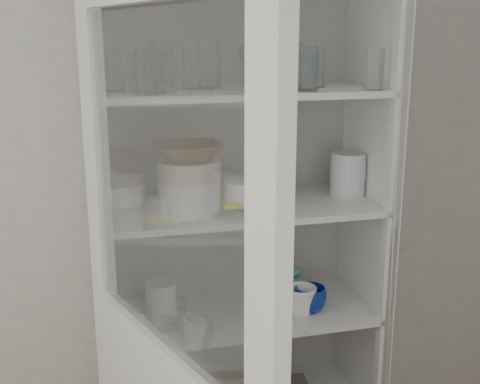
{
  "coord_description": "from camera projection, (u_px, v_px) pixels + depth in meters",
  "views": [
    {
      "loc": [
        -0.31,
        -0.69,
        1.82
      ],
      "look_at": [
        0.2,
        1.27,
        1.3
      ],
      "focal_mm": 45.0,
      "sensor_mm": 36.0,
      "label": 1
    }
  ],
  "objects": [
    {
      "name": "plate_stack_front",
      "position": [
        190.0,
        196.0,
        2.0
      ],
      "size": [
        0.21,
        0.21,
        0.11
      ],
      "primitive_type": "cylinder",
      "color": "white",
      "rests_on": "shelf_plates"
    },
    {
      "name": "tumbler_8",
      "position": [
        192.0,
        68.0,
        1.98
      ],
      "size": [
        0.08,
        0.08,
        0.14
      ],
      "primitive_type": "cylinder",
      "rotation": [
        0.0,
        0.0,
        0.24
      ],
      "color": "silver",
      "rests_on": "shelf_glass"
    },
    {
      "name": "teal_jar",
      "position": [
        288.0,
        284.0,
        2.29
      ],
      "size": [
        0.09,
        0.09,
        0.11
      ],
      "color": "teal",
      "rests_on": "shelf_mugs"
    },
    {
      "name": "white_ramekin",
      "position": [
        243.0,
        189.0,
        2.06
      ],
      "size": [
        0.17,
        0.17,
        0.06
      ],
      "primitive_type": "cylinder",
      "rotation": [
        0.0,
        0.0,
        -0.24
      ],
      "color": "white",
      "rests_on": "yellow_trivet"
    },
    {
      "name": "mug_blue",
      "position": [
        310.0,
        299.0,
        2.18
      ],
      "size": [
        0.12,
        0.12,
        0.09
      ],
      "primitive_type": "imported",
      "rotation": [
        0.0,
        0.0,
        -0.01
      ],
      "color": "navy",
      "rests_on": "shelf_mugs"
    },
    {
      "name": "goblet_2",
      "position": [
        259.0,
        62.0,
        2.09
      ],
      "size": [
        0.07,
        0.07,
        0.16
      ],
      "primitive_type": null,
      "color": "silver",
      "rests_on": "shelf_glass"
    },
    {
      "name": "tumbler_5",
      "position": [
        308.0,
        70.0,
        1.9
      ],
      "size": [
        0.08,
        0.08,
        0.13
      ],
      "primitive_type": "cylinder",
      "rotation": [
        0.0,
        0.0,
        -0.2
      ],
      "color": "silver",
      "rests_on": "shelf_glass"
    },
    {
      "name": "tumbler_6",
      "position": [
        374.0,
        69.0,
        1.95
      ],
      "size": [
        0.09,
        0.09,
        0.13
      ],
      "primitive_type": "cylinder",
      "rotation": [
        0.0,
        0.0,
        -0.43
      ],
      "color": "silver",
      "rests_on": "shelf_glass"
    },
    {
      "name": "goblet_1",
      "position": [
        248.0,
        63.0,
        2.11
      ],
      "size": [
        0.07,
        0.07,
        0.16
      ],
      "primitive_type": null,
      "color": "silver",
      "rests_on": "shelf_glass"
    },
    {
      "name": "yellow_trivet",
      "position": [
        243.0,
        199.0,
        2.07
      ],
      "size": [
        0.18,
        0.18,
        0.01
      ],
      "primitive_type": "cube",
      "rotation": [
        0.0,
        0.0,
        -0.0
      ],
      "color": "yellow",
      "rests_on": "glass_platter"
    },
    {
      "name": "wall_back",
      "position": [
        174.0,
        182.0,
        2.26
      ],
      "size": [
        3.6,
        0.02,
        2.6
      ],
      "primitive_type": "cube",
      "color": "#AFAFAF",
      "rests_on": "ground"
    },
    {
      "name": "mug_teal",
      "position": [
        264.0,
        287.0,
        2.29
      ],
      "size": [
        0.12,
        0.12,
        0.09
      ],
      "primitive_type": "imported",
      "rotation": [
        0.0,
        0.0,
        -0.32
      ],
      "color": "teal",
      "rests_on": "shelf_mugs"
    },
    {
      "name": "tumbler_7",
      "position": [
        115.0,
        71.0,
        1.89
      ],
      "size": [
        0.08,
        0.08,
        0.13
      ],
      "primitive_type": "cylinder",
      "rotation": [
        0.0,
        0.0,
        0.22
      ],
      "color": "silver",
      "rests_on": "shelf_glass"
    },
    {
      "name": "mug_white",
      "position": [
        301.0,
        300.0,
        2.15
      ],
      "size": [
        0.14,
        0.14,
        0.1
      ],
      "primitive_type": "imported",
      "rotation": [
        0.0,
        0.0,
        -0.3
      ],
      "color": "white",
      "rests_on": "shelf_mugs"
    },
    {
      "name": "tumbler_11",
      "position": [
        316.0,
        67.0,
        2.05
      ],
      "size": [
        0.08,
        0.08,
        0.14
      ],
      "primitive_type": "cylinder",
      "rotation": [
        0.0,
        0.0,
        0.16
      ],
      "color": "silver",
      "rests_on": "shelf_glass"
    },
    {
      "name": "plate_stack_back",
      "position": [
        119.0,
        192.0,
        2.13
      ],
      "size": [
        0.21,
        0.21,
        0.07
      ],
      "primitive_type": "cylinder",
      "color": "white",
      "rests_on": "shelf_plates"
    },
    {
      "name": "measuring_cups",
      "position": [
        158.0,
        324.0,
        2.04
      ],
      "size": [
        0.1,
        0.1,
        0.04
      ],
      "primitive_type": "cylinder",
      "color": "#B9B9C1",
      "rests_on": "shelf_mugs"
    },
    {
      "name": "glass_platter",
      "position": [
        243.0,
        204.0,
        2.07
      ],
      "size": [
        0.37,
        0.37,
        0.02
      ],
      "primitive_type": "cylinder",
      "rotation": [
        0.0,
        0.0,
        0.08
      ],
      "color": "silver",
      "rests_on": "shelf_plates"
    },
    {
      "name": "tumbler_13",
      "position": [
        154.0,
        72.0,
        1.82
      ],
      "size": [
        0.06,
        0.06,
        0.13
      ],
      "primitive_type": "cylinder",
      "color": "silver",
      "rests_on": "shelf_glass"
    },
    {
      "name": "goblet_0",
      "position": [
        161.0,
        61.0,
        2.0
      ],
      "size": [
        0.08,
        0.08,
        0.18
      ],
      "primitive_type": null,
      "color": "silver",
      "rests_on": "shelf_glass"
    },
    {
      "name": "pantry_cabinet",
      "position": [
        236.0,
        282.0,
        2.25
      ],
      "size": [
        1.0,
        0.45,
        2.1
      ],
      "color": "silver",
      "rests_on": "floor"
    },
    {
      "name": "tumbler_4",
      "position": [
        278.0,
        69.0,
        1.87
      ],
      "size": [
        0.08,
        0.08,
        0.14
      ],
      "primitive_type": "cylinder",
      "rotation": [
        0.0,
        0.0,
        -0.11
      ],
      "color": "silver",
      "rests_on": "shelf_glass"
    },
    {
      "name": "tumbler_9",
      "position": [
        209.0,
        65.0,
        1.99
      ],
      "size": [
        0.1,
        0.1,
        0.15
      ],
      "primitive_type": "cylinder",
      "rotation": [
        0.0,
        0.0,
        -0.4
      ],
      "color": "silver",
      "rests_on": "shelf_glass"
    },
    {
      "name": "tumbler_10",
      "position": [
        272.0,
        68.0,
        1.99
      ],
      "size": [
        0.08,
        0.08,
        0.13
      ],
      "primitive_type": "cylinder",
      "rotation": [
        0.0,
        0.0,
        -0.28
      ],
      "color": "silver",
      "rests_on": "shelf_glass"
    },
    {
      "name": "goblet_3",
      "position": [
        295.0,
        61.0,
        2.17
      ],
      "size": [
        0.08,
        0.08,
        0.17
      ],
      "primitive_type": null,
      "color": "silver",
      "rests_on": "shelf_glass"
    },
    {
      "name": "tumbler_3",
      "position": [
        284.0,
        70.0,
        1.91
      ],
      "size": [
        0.09,
        0.09,
        0.13
      ],
      "primitive_type": "cylinder",
      "rotation": [
        0.0,
        0.0,
        -0.42
      ],
      "color": "silver",
      "rests_on": "shelf_glass"
    },
    {
      "name": "terracotta_bowl",
      "position": [
        189.0,
        152.0,
        1.96
      ],
      "size": [
        0.23,
        0.23,
        0.06
      ],
      "primitive_type": "imported",
      "rotation": [
        0.0,
        0.0,
        0.02
      ],
      "color": "brown",
      "rests_on": "cream_bowl"
    },
    {
      "name": "tumbler_12",
      "position": [
        307.0,
        68.0,
        1.96
      ],
      "size": [
        0.07,
        0.07,
        0.14
      ],
      "primitive_type": "cylinder",
      "color": "silver",
      "rests_on": "shelf_glass"
    },
    {
      "name": "cream_bowl",
      "position": [
        189.0,
        170.0,
        1.97
      ],
      "size": [
        0.26,
        0.26,
        0.06
      ],
      "primitive_type": "cylinder",
      "rotation": [
        0.0,
        0.0,
        -0.26
      ],
      "color": "beige",
      "rests_on": "plate_stack_front"
    },
    {
      "name": "tumbler_2",
      "position": [
        255.0,
        69.0,
        1.85
      ],
      "size": [
        0.09,
        0.09,
        0.15
      ],
      "primitive_type": "cylinder",
      "rotation": [
        0.0,
        0.0,
        -0.32
      ],
      "color": "silver",
      "rests_on": "shelf_glass"
    },
    {
      "name": "tumbler_1",
      "position": [
        161.0,
        72.0,
        1.82
      ],
      "size": [
        0.07,
        0.07,
        0.13
      ],
      "primitive_type": "cylinder",
      "rotation": [
        0.0,
        0.0,
        0.03
      ],
      "color": "silver",
      "rests_on": "shelf_glass"
    },
    {
      "name": "grey_bowl_stack",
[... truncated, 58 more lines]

